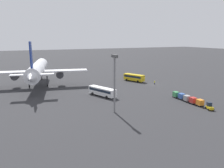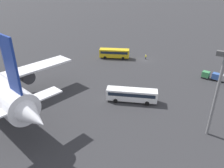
{
  "view_description": "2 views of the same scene",
  "coord_description": "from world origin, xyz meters",
  "px_view_note": "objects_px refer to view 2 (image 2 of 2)",
  "views": [
    {
      "loc": [
        -77.07,
        56.16,
        20.33
      ],
      "look_at": [
        -3.86,
        21.97,
        3.01
      ],
      "focal_mm": 35.0,
      "sensor_mm": 36.0,
      "label": 1
    },
    {
      "loc": [
        -26.38,
        68.05,
        26.42
      ],
      "look_at": [
        -1.73,
        25.96,
        2.1
      ],
      "focal_mm": 35.0,
      "sensor_mm": 36.0,
      "label": 2
    }
  ],
  "objects_px": {
    "shuttle_bus_far": "(132,94)",
    "worker_person": "(146,57)",
    "cargo_cart_blue": "(216,76)",
    "shuttle_bus_near": "(114,53)",
    "cargo_cart_green": "(206,74)"
  },
  "relations": [
    {
      "from": "cargo_cart_blue",
      "to": "cargo_cart_green",
      "type": "height_order",
      "value": "same"
    },
    {
      "from": "shuttle_bus_far",
      "to": "cargo_cart_blue",
      "type": "xyz_separation_m",
      "value": [
        -15.32,
        -22.24,
        -0.66
      ]
    },
    {
      "from": "worker_person",
      "to": "cargo_cart_green",
      "type": "relative_size",
      "value": 0.78
    },
    {
      "from": "worker_person",
      "to": "cargo_cart_blue",
      "type": "xyz_separation_m",
      "value": [
        -23.44,
        6.03,
        0.32
      ]
    },
    {
      "from": "shuttle_bus_near",
      "to": "cargo_cart_green",
      "type": "relative_size",
      "value": 4.78
    },
    {
      "from": "shuttle_bus_far",
      "to": "cargo_cart_green",
      "type": "bearing_deg",
      "value": -141.28
    },
    {
      "from": "worker_person",
      "to": "cargo_cart_blue",
      "type": "distance_m",
      "value": 24.21
    },
    {
      "from": "shuttle_bus_near",
      "to": "shuttle_bus_far",
      "type": "bearing_deg",
      "value": 104.06
    },
    {
      "from": "shuttle_bus_far",
      "to": "shuttle_bus_near",
      "type": "bearing_deg",
      "value": -74.0
    },
    {
      "from": "shuttle_bus_near",
      "to": "shuttle_bus_far",
      "type": "relative_size",
      "value": 0.9
    },
    {
      "from": "shuttle_bus_near",
      "to": "cargo_cart_green",
      "type": "height_order",
      "value": "shuttle_bus_near"
    },
    {
      "from": "shuttle_bus_near",
      "to": "cargo_cart_blue",
      "type": "height_order",
      "value": "shuttle_bus_near"
    },
    {
      "from": "shuttle_bus_far",
      "to": "cargo_cart_blue",
      "type": "bearing_deg",
      "value": -146.06
    },
    {
      "from": "cargo_cart_blue",
      "to": "cargo_cart_green",
      "type": "distance_m",
      "value": 2.65
    },
    {
      "from": "shuttle_bus_far",
      "to": "worker_person",
      "type": "height_order",
      "value": "shuttle_bus_far"
    }
  ]
}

